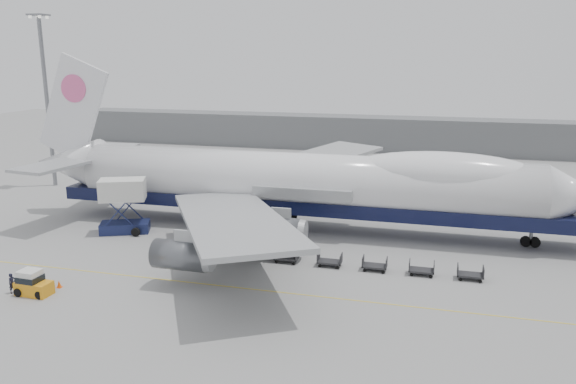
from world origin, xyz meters
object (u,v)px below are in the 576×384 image
(airliner, at_px, (306,182))
(baggage_tug, at_px, (33,284))
(ground_worker, at_px, (12,283))
(catering_truck, at_px, (123,203))

(airliner, relative_size, baggage_tug, 22.41)
(airliner, bearing_deg, baggage_tug, -127.39)
(airliner, xyz_separation_m, ground_worker, (-20.00, -23.92, -4.75))
(baggage_tug, bearing_deg, airliner, 55.08)
(baggage_tug, height_order, ground_worker, baggage_tug)
(catering_truck, relative_size, ground_worker, 3.52)
(airliner, height_order, baggage_tug, airliner)
(baggage_tug, bearing_deg, ground_worker, -171.27)
(ground_worker, bearing_deg, catering_truck, 11.24)
(airliner, height_order, ground_worker, airliner)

